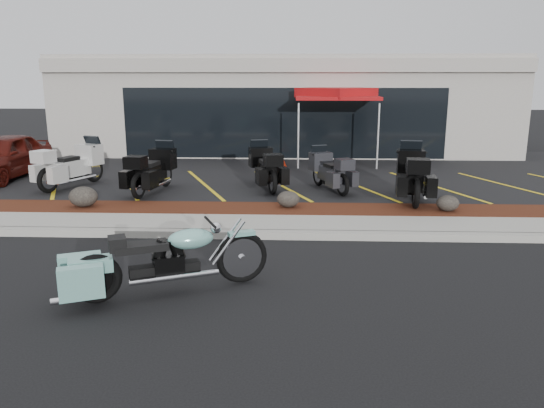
{
  "coord_description": "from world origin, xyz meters",
  "views": [
    {
      "loc": [
        0.39,
        -9.39,
        3.19
      ],
      "look_at": [
        -0.05,
        1.2,
        0.64
      ],
      "focal_mm": 35.0,
      "sensor_mm": 36.0,
      "label": 1
    }
  ],
  "objects_px": {
    "touring_white": "(93,159)",
    "traffic_cone": "(283,164)",
    "parked_car": "(2,156)",
    "popup_canopy": "(336,95)",
    "hero_cruiser": "(242,250)"
  },
  "relations": [
    {
      "from": "hero_cruiser",
      "to": "popup_canopy",
      "type": "xyz_separation_m",
      "value": [
        2.28,
        11.35,
        2.02
      ]
    },
    {
      "from": "hero_cruiser",
      "to": "popup_canopy",
      "type": "relative_size",
      "value": 0.85
    },
    {
      "from": "parked_car",
      "to": "popup_canopy",
      "type": "distance_m",
      "value": 11.1
    },
    {
      "from": "hero_cruiser",
      "to": "traffic_cone",
      "type": "bearing_deg",
      "value": 64.5
    },
    {
      "from": "hero_cruiser",
      "to": "traffic_cone",
      "type": "distance_m",
      "value": 9.75
    },
    {
      "from": "parked_car",
      "to": "hero_cruiser",
      "type": "bearing_deg",
      "value": -42.0
    },
    {
      "from": "hero_cruiser",
      "to": "touring_white",
      "type": "bearing_deg",
      "value": 101.84
    },
    {
      "from": "parked_car",
      "to": "popup_canopy",
      "type": "xyz_separation_m",
      "value": [
        10.37,
        3.56,
        1.74
      ]
    },
    {
      "from": "parked_car",
      "to": "popup_canopy",
      "type": "height_order",
      "value": "popup_canopy"
    },
    {
      "from": "touring_white",
      "to": "popup_canopy",
      "type": "relative_size",
      "value": 0.64
    },
    {
      "from": "touring_white",
      "to": "popup_canopy",
      "type": "distance_m",
      "value": 8.57
    },
    {
      "from": "parked_car",
      "to": "traffic_cone",
      "type": "xyz_separation_m",
      "value": [
        8.54,
        1.95,
        -0.48
      ]
    },
    {
      "from": "traffic_cone",
      "to": "hero_cruiser",
      "type": "bearing_deg",
      "value": -92.6
    },
    {
      "from": "traffic_cone",
      "to": "parked_car",
      "type": "bearing_deg",
      "value": -167.12
    },
    {
      "from": "touring_white",
      "to": "traffic_cone",
      "type": "xyz_separation_m",
      "value": [
        5.55,
        2.38,
        -0.48
      ]
    }
  ]
}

